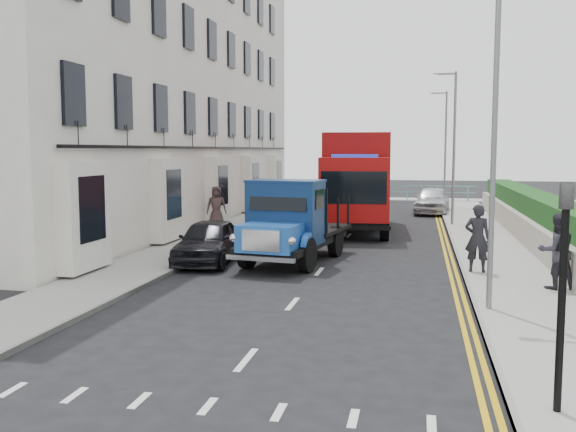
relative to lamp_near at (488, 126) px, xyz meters
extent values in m
plane|color=black|center=(-4.18, 2.00, -4.00)|extent=(120.00, 120.00, 0.00)
cube|color=gray|center=(-9.38, 11.00, -3.94)|extent=(2.40, 38.00, 0.12)
cube|color=gray|center=(1.12, 11.00, -3.94)|extent=(2.60, 38.00, 0.12)
cube|color=gray|center=(-4.18, 31.00, -3.94)|extent=(30.00, 2.50, 0.12)
plane|color=slate|center=(-4.18, 62.00, -4.00)|extent=(120.00, 120.00, 0.00)
cube|color=white|center=(-13.68, 15.00, 3.00)|extent=(6.00, 30.00, 14.00)
cube|color=black|center=(-10.53, 15.00, -0.40)|extent=(0.12, 28.00, 0.10)
cube|color=#B2AD9E|center=(2.42, 11.00, -3.45)|extent=(0.30, 28.00, 1.00)
cube|color=#143C13|center=(3.12, 11.00, -3.05)|extent=(1.20, 28.00, 1.70)
cube|color=#59B2A5|center=(-4.18, 30.20, -2.92)|extent=(13.00, 0.08, 0.06)
cube|color=#59B2A5|center=(-4.18, 30.20, -3.35)|extent=(13.00, 0.06, 0.05)
cylinder|color=slate|center=(0.12, 0.00, -0.50)|extent=(0.12, 0.12, 7.00)
cylinder|color=slate|center=(0.12, 16.00, -0.50)|extent=(0.12, 0.12, 7.00)
cube|color=slate|center=(-0.38, 16.00, 2.90)|extent=(1.00, 0.08, 0.08)
cube|color=beige|center=(-0.88, 16.00, 2.78)|extent=(0.35, 0.18, 0.18)
cylinder|color=slate|center=(0.12, 26.00, -0.50)|extent=(0.12, 0.12, 7.00)
cube|color=slate|center=(-0.38, 26.00, 2.90)|extent=(1.00, 0.08, 0.08)
cube|color=beige|center=(-0.88, 26.00, 2.78)|extent=(0.35, 0.18, 0.18)
cylinder|color=black|center=(0.42, -5.50, -2.50)|extent=(0.10, 0.10, 3.00)
imported|color=black|center=(0.42, -5.50, -1.40)|extent=(0.16, 0.20, 1.00)
cylinder|color=black|center=(-6.34, 4.06, -3.49)|extent=(0.43, 1.05, 1.02)
cylinder|color=black|center=(-4.50, 3.78, -3.49)|extent=(0.43, 1.05, 1.02)
cylinder|color=black|center=(-5.89, 6.99, -3.49)|extent=(0.43, 1.05, 1.02)
cylinder|color=black|center=(-4.05, 6.71, -3.49)|extent=(0.43, 1.05, 1.02)
cube|color=black|center=(-5.19, 5.38, -3.34)|extent=(2.76, 5.33, 0.19)
cube|color=#2158B3|center=(-5.49, 3.45, -2.96)|extent=(1.83, 1.61, 0.76)
cube|color=silver|center=(-5.60, 2.75, -2.96)|extent=(1.11, 0.25, 0.58)
cube|color=navy|center=(-5.31, 4.65, -2.36)|extent=(2.29, 1.58, 1.85)
cube|color=black|center=(-5.00, 6.64, -3.10)|extent=(2.65, 3.27, 0.13)
cylinder|color=black|center=(-5.01, 10.67, -3.39)|extent=(0.44, 1.24, 1.22)
cylinder|color=black|center=(-2.68, 10.83, -3.39)|extent=(0.44, 1.24, 1.22)
cylinder|color=black|center=(-5.24, 14.10, -3.39)|extent=(0.44, 1.24, 1.22)
cylinder|color=black|center=(-2.91, 14.26, -3.39)|extent=(0.44, 1.24, 1.22)
cylinder|color=black|center=(-5.40, 16.54, -3.39)|extent=(0.44, 1.24, 1.22)
cylinder|color=black|center=(-3.07, 16.69, -3.39)|extent=(0.44, 1.24, 1.22)
cube|color=black|center=(-4.04, 13.63, -3.17)|extent=(3.06, 7.92, 0.28)
cube|color=maroon|center=(-3.84, 10.75, -2.00)|extent=(2.80, 2.28, 2.44)
cube|color=black|center=(-3.78, 9.73, -1.89)|extent=(2.44, 0.25, 1.22)
cube|color=maroon|center=(-4.12, 14.85, -1.45)|extent=(3.15, 5.94, 3.33)
imported|color=black|center=(-7.78, 4.75, -3.32)|extent=(1.90, 4.11, 1.36)
imported|color=#5B8FC3|center=(-7.78, 14.00, -3.32)|extent=(1.63, 4.19, 1.36)
imported|color=#BABABF|center=(-6.78, 18.72, -3.22)|extent=(2.48, 5.48, 1.56)
imported|color=black|center=(-5.74, 29.00, -3.17)|extent=(4.05, 6.40, 1.65)
imported|color=#BABABF|center=(-0.68, 22.00, -3.25)|extent=(2.13, 4.51, 1.49)
imported|color=black|center=(0.22, 4.25, -2.93)|extent=(0.75, 0.55, 1.90)
imported|color=#292730|center=(1.92, 2.36, -2.95)|extent=(1.04, 0.89, 1.86)
imported|color=#1C2833|center=(-8.58, 13.70, -3.04)|extent=(1.06, 0.69, 1.68)
imported|color=#402E2E|center=(-10.17, 12.95, -2.98)|extent=(1.03, 0.86, 1.80)
camera|label=1|loc=(-1.40, -14.08, -0.49)|focal=40.00mm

